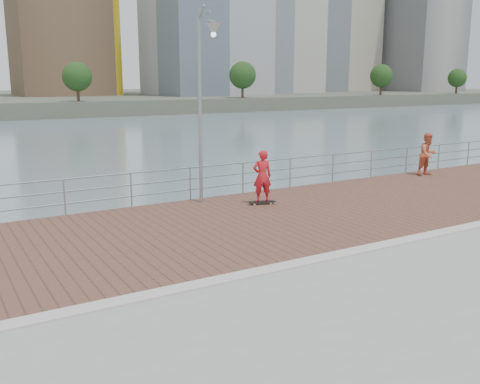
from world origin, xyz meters
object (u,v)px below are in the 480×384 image
bystander (428,154)px  guardrail (161,183)px  skateboarder (262,176)px  street_lamp (206,72)px

bystander → guardrail: bearing=179.7°
skateboarder → bystander: size_ratio=0.95×
guardrail → street_lamp: 3.80m
guardrail → street_lamp: (1.18, -0.93, 3.49)m
street_lamp → bystander: 10.88m
street_lamp → guardrail: bearing=141.8°
guardrail → street_lamp: street_lamp is taller
street_lamp → bystander: (10.37, 0.04, -3.28)m
guardrail → skateboarder: skateboarder is taller
guardrail → skateboarder: 3.27m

